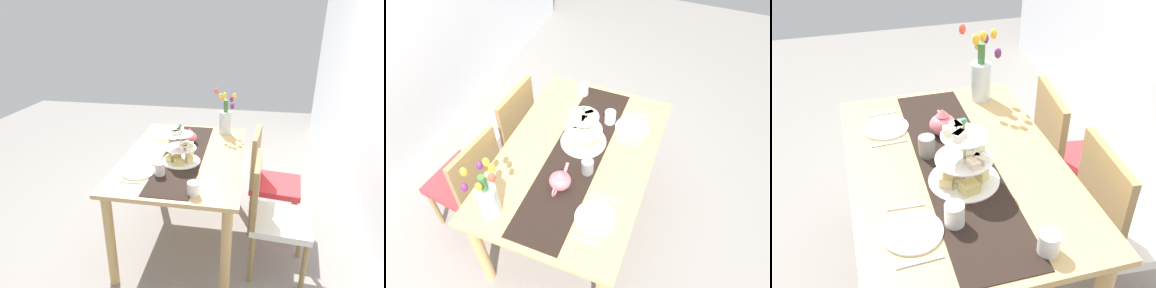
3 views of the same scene
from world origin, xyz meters
The scene contains 17 objects.
ground_plane centered at (0.00, 0.00, 0.00)m, with size 8.00×8.00×0.00m, color gray.
dining_table centered at (0.00, 0.00, 0.66)m, with size 1.42×0.94×0.78m.
chair_left centered at (-0.26, 0.70, 0.50)m, with size 0.47×0.47×0.91m.
chair_right centered at (0.29, 0.70, 0.50)m, with size 0.45×0.45×0.91m.
table_runner centered at (0.00, 0.00, 0.78)m, with size 1.35×0.32×0.00m, color black.
tiered_cake_stand centered at (0.13, 0.00, 0.88)m, with size 0.30×0.30×0.30m.
teapot centered at (-0.25, 0.00, 0.84)m, with size 0.24×0.13×0.14m.
tulip_vase centered at (-0.55, 0.29, 0.93)m, with size 0.19×0.20×0.42m.
cream_jug centered at (0.58, 0.18, 0.82)m, with size 0.08×0.08×0.09m, color white.
dinner_plate_left centered at (-0.38, -0.26, 0.78)m, with size 0.23×0.23×0.01m, color white.
fork_left centered at (-0.53, -0.26, 0.78)m, with size 0.02×0.15×0.01m, color silver.
knife_left centered at (-0.24, -0.26, 0.78)m, with size 0.01×0.17×0.01m, color silver.
dinner_plate_right centered at (0.37, -0.26, 0.78)m, with size 0.23×0.23×0.01m, color white.
fork_right centered at (0.22, -0.26, 0.78)m, with size 0.02×0.15×0.01m, color silver.
knife_right centered at (0.51, -0.26, 0.78)m, with size 0.01×0.17×0.01m, color silver.
mug_grey centered at (-0.10, -0.11, 0.83)m, with size 0.08×0.08×0.10m, color slate.
mug_white_text centered at (0.37, -0.10, 0.82)m, with size 0.08×0.08×0.10m, color white.
Camera 1 is at (2.33, 0.47, 1.86)m, focal length 30.15 mm.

